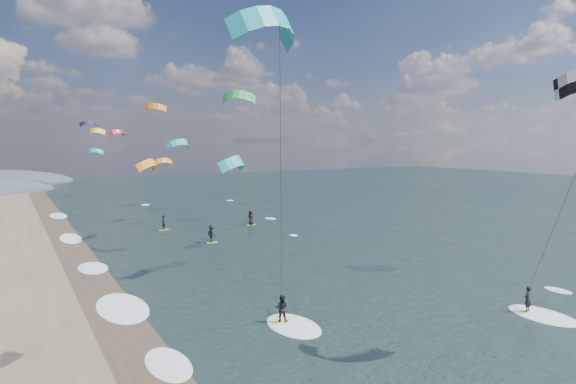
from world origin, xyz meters
TOP-DOWN VIEW (x-y plane):
  - ground at (0.00, 0.00)m, footprint 260.00×260.00m
  - wet_sand_strip at (-12.00, 10.00)m, footprint 3.00×240.00m
  - kitesurfer_near_b at (-6.16, 3.63)m, footprint 6.97×8.68m
  - far_kitesurfers at (3.03, 34.35)m, footprint 11.42×10.50m
  - bg_kite_field at (-0.19, 56.17)m, footprint 12.03×76.29m
  - shoreline_surf at (-10.80, 14.75)m, footprint 2.40×79.40m

SIDE VIEW (x-z plane):
  - ground at x=0.00m, z-range 0.00..0.00m
  - shoreline_surf at x=-10.80m, z-range -0.06..0.06m
  - wet_sand_strip at x=-12.00m, z-range 0.00..0.01m
  - far_kitesurfers at x=3.03m, z-range 0.00..1.83m
  - kitesurfer_near_b at x=-6.16m, z-range 2.30..18.44m
  - bg_kite_field at x=-0.19m, z-range 6.62..15.71m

